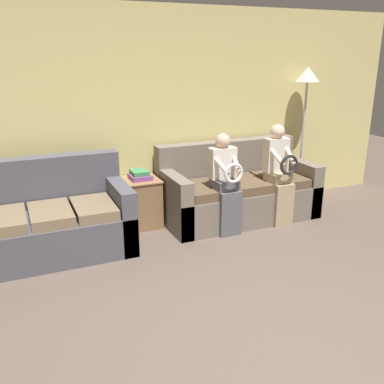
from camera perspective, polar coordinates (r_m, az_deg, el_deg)
The scene contains 8 objects.
wall_back at distance 5.27m, azimuth -5.94°, elevation 10.00°, with size 7.15×0.06×2.55m.
couch_main at distance 5.44m, azimuth 6.00°, elevation 0.01°, with size 1.92×0.88×0.93m.
couch_side at distance 4.68m, azimuth -18.36°, elevation -3.79°, with size 1.61×0.89×0.97m.
child_left_seated at distance 4.87m, azimuth 4.53°, elevation 1.61°, with size 0.31×0.37×1.15m.
child_right_seated at distance 5.24m, azimuth 11.56°, elevation 2.83°, with size 0.29×0.38×1.20m.
side_shelf at distance 5.18m, azimuth -6.91°, elevation -1.30°, with size 0.45×0.46×0.59m.
book_stack at distance 5.07m, azimuth -6.98°, elevation 2.24°, with size 0.24×0.26×0.10m.
floor_lamp at distance 6.03m, azimuth 15.03°, elevation 13.09°, with size 0.32×0.32×1.83m.
Camera 1 is at (-1.57, -1.68, 2.01)m, focal length 40.00 mm.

